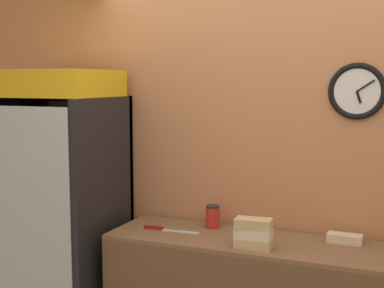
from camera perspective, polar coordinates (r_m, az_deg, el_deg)
wall_back at (r=3.54m, az=8.94°, el=-2.24°), size 5.20×0.09×2.70m
beverage_cooler at (r=3.87m, az=-13.21°, el=-5.71°), size 0.73×0.70×1.98m
sandwich_stack_bottom at (r=3.17m, az=6.52°, el=-10.50°), size 0.22×0.12×0.06m
sandwich_stack_middle at (r=3.15m, az=6.53°, el=-9.47°), size 0.21×0.12×0.06m
sandwich_stack_top at (r=3.14m, az=6.54°, el=-8.44°), size 0.22×0.13×0.06m
sandwich_flat_left at (r=3.38m, az=15.98°, el=-9.66°), size 0.21×0.10×0.05m
chefs_knife at (r=3.52m, az=-3.06°, el=-9.05°), size 0.38×0.06×0.02m
condiment_jar at (r=3.56m, az=2.21°, el=-7.75°), size 0.09×0.09×0.15m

